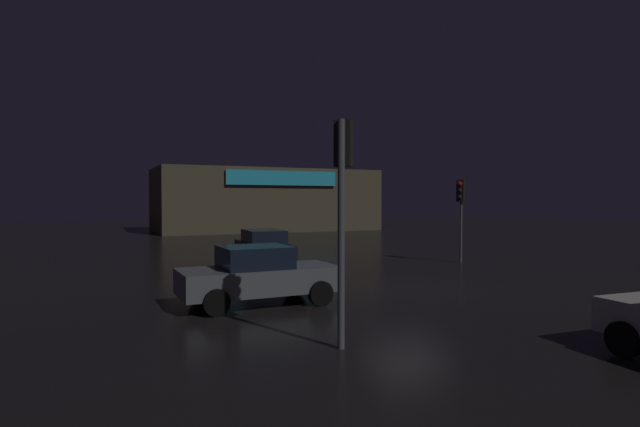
{
  "coord_description": "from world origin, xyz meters",
  "views": [
    {
      "loc": [
        -9.03,
        -13.14,
        2.79
      ],
      "look_at": [
        0.59,
        7.84,
        2.18
      ],
      "focal_mm": 28.15,
      "sensor_mm": 36.0,
      "label": 1
    }
  ],
  "objects_px": {
    "traffic_signal_opposite": "(461,199)",
    "car_near": "(258,275)",
    "car_far": "(264,246)",
    "store_building": "(265,200)",
    "traffic_signal_main": "(343,184)"
  },
  "relations": [
    {
      "from": "traffic_signal_main",
      "to": "car_far",
      "type": "xyz_separation_m",
      "value": [
        2.59,
        12.65,
        -2.31
      ]
    },
    {
      "from": "store_building",
      "to": "car_far",
      "type": "bearing_deg",
      "value": -108.56
    },
    {
      "from": "store_building",
      "to": "car_near",
      "type": "xyz_separation_m",
      "value": [
        -10.84,
        -32.02,
        -2.02
      ]
    },
    {
      "from": "traffic_signal_opposite",
      "to": "car_near",
      "type": "xyz_separation_m",
      "value": [
        -10.85,
        -4.76,
        -2.04
      ]
    },
    {
      "from": "car_near",
      "to": "car_far",
      "type": "distance_m",
      "value": 8.71
    },
    {
      "from": "car_near",
      "to": "car_far",
      "type": "relative_size",
      "value": 0.9
    },
    {
      "from": "traffic_signal_main",
      "to": "car_far",
      "type": "relative_size",
      "value": 0.91
    },
    {
      "from": "car_far",
      "to": "traffic_signal_opposite",
      "type": "bearing_deg",
      "value": -23.44
    },
    {
      "from": "car_far",
      "to": "store_building",
      "type": "bearing_deg",
      "value": 71.44
    },
    {
      "from": "store_building",
      "to": "car_near",
      "type": "distance_m",
      "value": 33.87
    },
    {
      "from": "traffic_signal_main",
      "to": "traffic_signal_opposite",
      "type": "relative_size",
      "value": 1.16
    },
    {
      "from": "store_building",
      "to": "traffic_signal_main",
      "type": "relative_size",
      "value": 4.61
    },
    {
      "from": "store_building",
      "to": "car_near",
      "type": "height_order",
      "value": "store_building"
    },
    {
      "from": "store_building",
      "to": "traffic_signal_main",
      "type": "xyz_separation_m",
      "value": [
        -10.58,
        -36.44,
        0.3
      ]
    },
    {
      "from": "traffic_signal_opposite",
      "to": "car_far",
      "type": "xyz_separation_m",
      "value": [
        -8.0,
        3.47,
        -2.04
      ]
    }
  ]
}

